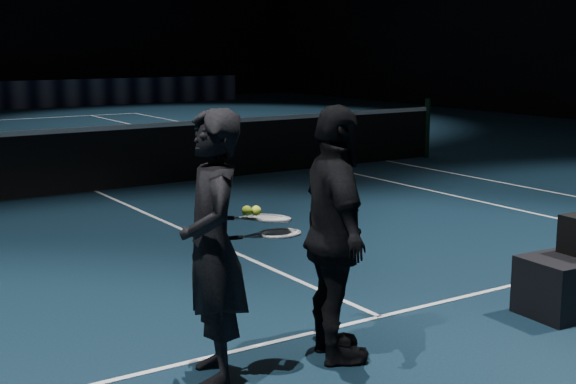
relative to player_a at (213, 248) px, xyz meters
name	(u,v)px	position (x,y,z in m)	size (l,w,h in m)	color
floor	(97,192)	(1.64, 6.72, -0.87)	(36.00, 36.00, 0.00)	black
court_lines	(97,192)	(1.64, 6.72, -0.86)	(10.98, 23.78, 0.01)	white
net_post_right	(427,128)	(8.04, 6.72, -0.32)	(0.10, 0.10, 1.10)	black
net_mesh	(95,161)	(1.64, 6.72, -0.42)	(12.80, 0.02, 0.86)	black
net_tape	(94,129)	(1.64, 6.72, 0.05)	(12.80, 0.03, 0.07)	white
player_a	(213,248)	(0.00, 0.00, 0.00)	(0.63, 0.42, 1.74)	black
player_b	(335,235)	(0.84, -0.16, 0.00)	(1.02, 0.42, 1.74)	black
racket_lower	(280,233)	(0.44, -0.08, 0.05)	(0.68, 0.22, 0.03)	black
racket_upper	(270,218)	(0.40, -0.03, 0.15)	(0.68, 0.22, 0.03)	black
tennis_balls	(251,208)	(0.25, -0.04, 0.23)	(0.12, 0.10, 0.12)	gold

